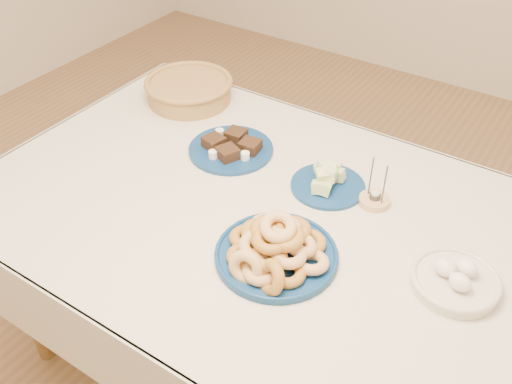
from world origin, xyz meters
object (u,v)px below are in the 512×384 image
dining_table (265,237)px  wicker_basket (189,89)px  brownie_plate (231,148)px  donut_platter (276,248)px  melon_plate (327,181)px  egg_bowl (455,280)px  candle_holder (374,200)px

dining_table → wicker_basket: 0.70m
dining_table → brownie_plate: size_ratio=5.31×
dining_table → donut_platter: size_ratio=5.06×
melon_plate → egg_bowl: (0.44, -0.18, 0.00)m
dining_table → candle_holder: candle_holder is taller
donut_platter → melon_plate: donut_platter is taller
brownie_plate → wicker_basket: (-0.32, 0.19, 0.03)m
dining_table → brownie_plate: (-0.25, 0.18, 0.12)m
donut_platter → egg_bowl: (0.41, 0.16, -0.02)m
donut_platter → wicker_basket: bearing=143.3°
donut_platter → melon_plate: 0.35m
brownie_plate → candle_holder: bearing=1.4°
brownie_plate → wicker_basket: size_ratio=0.92×
melon_plate → dining_table: bearing=-115.7°
brownie_plate → candle_holder: 0.50m
dining_table → melon_plate: size_ratio=6.12×
dining_table → egg_bowl: 0.55m
brownie_plate → egg_bowl: bearing=-12.3°
egg_bowl → wicker_basket: bearing=162.0°
donut_platter → melon_plate: bearing=95.5°
wicker_basket → egg_bowl: wicker_basket is taller
dining_table → candle_holder: size_ratio=11.52×
wicker_basket → dining_table: bearing=-33.0°
donut_platter → egg_bowl: donut_platter is taller
donut_platter → brownie_plate: donut_platter is taller
wicker_basket → candle_holder: bearing=-12.1°
dining_table → wicker_basket: wicker_basket is taller
egg_bowl → candle_holder: bearing=147.8°
candle_holder → wicker_basket: bearing=167.9°
dining_table → donut_platter: 0.24m
donut_platter → wicker_basket: 0.87m
wicker_basket → melon_plate: bearing=-15.0°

